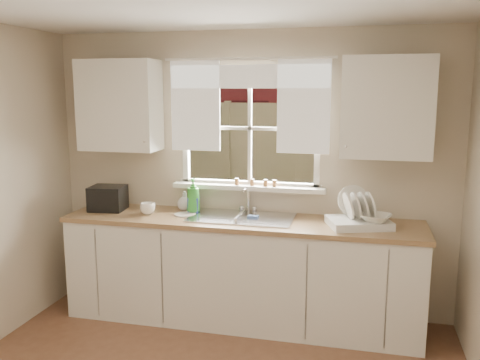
% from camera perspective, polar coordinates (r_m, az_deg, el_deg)
% --- Properties ---
extents(room_walls, '(3.62, 4.02, 2.50)m').
position_cam_1_polar(room_walls, '(2.62, -8.95, -6.68)').
color(room_walls, beige).
rests_on(room_walls, ground).
extents(window, '(1.38, 0.16, 1.06)m').
position_cam_1_polar(window, '(4.51, 1.05, 3.71)').
color(window, white).
rests_on(window, room_walls).
extents(curtains, '(1.50, 0.03, 0.81)m').
position_cam_1_polar(curtains, '(4.44, 0.93, 9.40)').
color(curtains, white).
rests_on(curtains, room_walls).
extents(base_cabinets, '(3.00, 0.62, 0.87)m').
position_cam_1_polar(base_cabinets, '(4.45, 0.09, -10.32)').
color(base_cabinets, silver).
rests_on(base_cabinets, ground).
extents(countertop, '(3.04, 0.65, 0.04)m').
position_cam_1_polar(countertop, '(4.31, 0.09, -4.64)').
color(countertop, '#916F48').
rests_on(countertop, base_cabinets).
extents(upper_cabinet_left, '(0.70, 0.33, 0.80)m').
position_cam_1_polar(upper_cabinet_left, '(4.71, -13.34, 8.15)').
color(upper_cabinet_left, silver).
rests_on(upper_cabinet_left, room_walls).
extents(upper_cabinet_right, '(0.70, 0.33, 0.80)m').
position_cam_1_polar(upper_cabinet_right, '(4.21, 16.14, 7.83)').
color(upper_cabinet_right, silver).
rests_on(upper_cabinet_right, room_walls).
extents(wall_outlet, '(0.08, 0.01, 0.12)m').
position_cam_1_polar(wall_outlet, '(4.46, 12.11, -1.89)').
color(wall_outlet, beige).
rests_on(wall_outlet, room_walls).
extents(sill_jars, '(0.38, 0.04, 0.06)m').
position_cam_1_polar(sill_jars, '(4.48, 1.93, -0.30)').
color(sill_jars, brown).
rests_on(sill_jars, window).
extents(backyard, '(20.00, 10.00, 6.13)m').
position_cam_1_polar(backyard, '(10.90, 11.99, 17.64)').
color(backyard, '#335421').
rests_on(backyard, ground).
extents(sink, '(0.88, 0.52, 0.40)m').
position_cam_1_polar(sink, '(4.36, 0.19, -5.20)').
color(sink, '#B7B7BC').
rests_on(sink, countertop).
extents(dish_rack, '(0.56, 0.49, 0.31)m').
position_cam_1_polar(dish_rack, '(4.17, 13.17, -4.17)').
color(dish_rack, silver).
rests_on(dish_rack, countertop).
extents(bowl, '(0.29, 0.29, 0.06)m').
position_cam_1_polar(bowl, '(4.12, 15.01, -4.11)').
color(bowl, white).
rests_on(bowl, dish_rack).
extents(soap_bottle_a, '(0.16, 0.16, 0.31)m').
position_cam_1_polar(soap_bottle_a, '(4.50, -5.27, -1.77)').
color(soap_bottle_a, green).
rests_on(soap_bottle_a, countertop).
extents(soap_bottle_b, '(0.10, 0.11, 0.21)m').
position_cam_1_polar(soap_bottle_b, '(4.52, -5.23, -2.39)').
color(soap_bottle_b, '#2F3DB0').
rests_on(soap_bottle_b, countertop).
extents(soap_bottle_c, '(0.18, 0.18, 0.17)m').
position_cam_1_polar(soap_bottle_c, '(4.63, -6.22, -2.33)').
color(soap_bottle_c, '#F2E9C7').
rests_on(soap_bottle_c, countertop).
extents(saucer, '(0.19, 0.19, 0.01)m').
position_cam_1_polar(saucer, '(4.46, -6.18, -3.88)').
color(saucer, silver).
rests_on(saucer, countertop).
extents(cup, '(0.16, 0.16, 0.10)m').
position_cam_1_polar(cup, '(4.52, -10.33, -3.19)').
color(cup, white).
rests_on(cup, countertop).
extents(black_appliance, '(0.33, 0.29, 0.22)m').
position_cam_1_polar(black_appliance, '(4.75, -14.62, -1.98)').
color(black_appliance, black).
rests_on(black_appliance, countertop).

